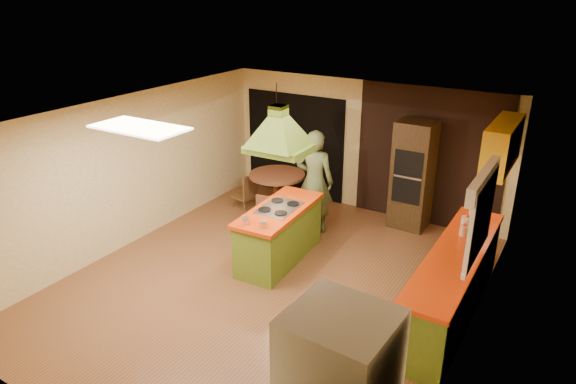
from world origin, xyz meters
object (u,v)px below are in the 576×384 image
Objects in this scene: kitchen_island at (279,234)px; canister_large at (466,225)px; man at (314,181)px; wall_oven at (413,175)px; dining_table at (277,185)px.

kitchen_island is 8.04× the size of canister_large.
wall_oven reaches higher than man.
man is at bearing 89.14° from kitchen_island.
canister_large is (1.32, -1.69, 0.06)m from wall_oven.
canister_large is at bearing -14.38° from dining_table.
man is 1.06m from dining_table.
canister_large is (2.67, 0.59, 0.58)m from kitchen_island.
wall_oven reaches higher than dining_table.
wall_oven is at bearing 56.09° from kitchen_island.
kitchen_island is at bearing -118.52° from wall_oven.
dining_table is at bearing 165.62° from canister_large.
wall_oven reaches higher than canister_large.
man is 0.94× the size of wall_oven.
wall_oven is 2.51m from dining_table.
canister_large reaches higher than kitchen_island.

